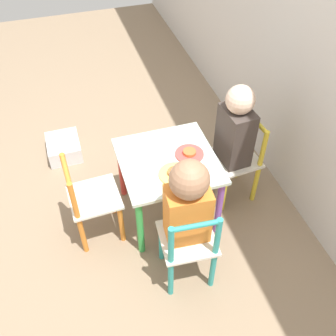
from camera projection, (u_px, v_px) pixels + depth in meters
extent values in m
plane|color=#8C755B|center=(168.00, 211.00, 2.37)|extent=(6.00, 6.00, 0.00)
cube|color=silver|center=(168.00, 161.00, 2.08)|extent=(0.51, 0.51, 0.02)
cylinder|color=#DB3D38|center=(122.00, 170.00, 2.33)|extent=(0.04, 0.04, 0.41)
cylinder|color=green|center=(140.00, 227.00, 2.03)|extent=(0.04, 0.04, 0.41)
cylinder|color=#387AD1|center=(191.00, 155.00, 2.42)|extent=(0.04, 0.04, 0.41)
cylinder|color=#8E51BC|center=(219.00, 208.00, 2.13)|extent=(0.04, 0.04, 0.41)
cube|color=silver|center=(187.00, 238.00, 1.88)|extent=(0.28, 0.28, 0.02)
cylinder|color=teal|center=(201.00, 235.00, 2.08)|extent=(0.03, 0.03, 0.28)
cylinder|color=teal|center=(161.00, 242.00, 2.04)|extent=(0.03, 0.03, 0.28)
cylinder|color=teal|center=(213.00, 269.00, 1.93)|extent=(0.03, 0.03, 0.28)
cylinder|color=teal|center=(171.00, 278.00, 1.90)|extent=(0.03, 0.03, 0.28)
cylinder|color=teal|center=(218.00, 237.00, 1.74)|extent=(0.03, 0.03, 0.26)
cylinder|color=teal|center=(171.00, 246.00, 1.71)|extent=(0.03, 0.03, 0.26)
cylinder|color=teal|center=(196.00, 226.00, 1.64)|extent=(0.04, 0.21, 0.02)
cube|color=silver|center=(234.00, 158.00, 2.28)|extent=(0.28, 0.28, 0.02)
cylinder|color=yellow|center=(208.00, 169.00, 2.42)|extent=(0.03, 0.03, 0.28)
cylinder|color=yellow|center=(224.00, 193.00, 2.28)|extent=(0.03, 0.03, 0.28)
cylinder|color=yellow|center=(238.00, 160.00, 2.48)|extent=(0.03, 0.03, 0.28)
cylinder|color=yellow|center=(255.00, 183.00, 2.34)|extent=(0.03, 0.03, 0.28)
cylinder|color=yellow|center=(244.00, 127.00, 2.29)|extent=(0.03, 0.03, 0.26)
cylinder|color=yellow|center=(263.00, 150.00, 2.15)|extent=(0.03, 0.03, 0.26)
cylinder|color=yellow|center=(256.00, 122.00, 2.14)|extent=(0.21, 0.04, 0.02)
cube|color=silver|center=(94.00, 197.00, 2.07)|extent=(0.27, 0.27, 0.02)
cylinder|color=orange|center=(121.00, 224.00, 2.13)|extent=(0.03, 0.03, 0.28)
cylinder|color=orange|center=(112.00, 196.00, 2.27)|extent=(0.03, 0.03, 0.28)
cylinder|color=orange|center=(83.00, 235.00, 2.07)|extent=(0.03, 0.03, 0.28)
cylinder|color=orange|center=(75.00, 206.00, 2.22)|extent=(0.03, 0.03, 0.28)
cylinder|color=orange|center=(74.00, 202.00, 1.88)|extent=(0.03, 0.03, 0.26)
cylinder|color=orange|center=(66.00, 172.00, 2.03)|extent=(0.03, 0.03, 0.26)
cylinder|color=orange|center=(66.00, 170.00, 1.87)|extent=(0.21, 0.03, 0.02)
cylinder|color=#7A6B5B|center=(190.00, 234.00, 2.07)|extent=(0.07, 0.07, 0.30)
cylinder|color=#7A6B5B|center=(171.00, 237.00, 2.06)|extent=(0.07, 0.07, 0.30)
cube|color=orange|center=(187.00, 214.00, 1.78)|extent=(0.16, 0.21, 0.30)
sphere|color=#A37556|center=(189.00, 180.00, 1.62)|extent=(0.17, 0.17, 0.17)
cylinder|color=#7A6B5B|center=(210.00, 175.00, 2.38)|extent=(0.07, 0.07, 0.30)
cylinder|color=#7A6B5B|center=(217.00, 186.00, 2.31)|extent=(0.07, 0.07, 0.30)
cube|color=#423833|center=(235.00, 135.00, 2.15)|extent=(0.21, 0.16, 0.34)
sphere|color=beige|center=(240.00, 100.00, 1.98)|extent=(0.15, 0.15, 0.15)
cylinder|color=#EADB66|center=(175.00, 174.00, 1.99)|extent=(0.17, 0.17, 0.01)
cylinder|color=#CC6633|center=(175.00, 172.00, 1.98)|extent=(0.08, 0.08, 0.02)
cylinder|color=#E54C47|center=(189.00, 154.00, 2.09)|extent=(0.15, 0.15, 0.01)
cylinder|color=#CC6633|center=(189.00, 152.00, 2.08)|extent=(0.07, 0.07, 0.02)
cube|color=silver|center=(64.00, 148.00, 2.69)|extent=(0.26, 0.22, 0.12)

